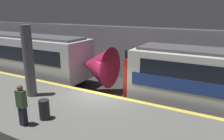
{
  "coord_description": "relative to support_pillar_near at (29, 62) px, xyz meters",
  "views": [
    {
      "loc": [
        6.16,
        -9.64,
        5.52
      ],
      "look_at": [
        0.34,
        0.85,
        2.18
      ],
      "focal_mm": 35.0,
      "sensor_mm": 36.0,
      "label": 1
    }
  ],
  "objects": [
    {
      "name": "station_rear_barrier",
      "position": [
        2.95,
        8.13,
        -0.81
      ],
      "size": [
        50.0,
        0.15,
        4.2
      ],
      "color": "#939399",
      "rests_on": "ground"
    },
    {
      "name": "ground_plane",
      "position": [
        2.95,
        2.12,
        -2.91
      ],
      "size": [
        120.0,
        120.0,
        0.0
      ],
      "primitive_type": "plane",
      "color": "#33302D"
    },
    {
      "name": "support_pillar_near",
      "position": [
        0.0,
        0.0,
        0.0
      ],
      "size": [
        0.53,
        0.53,
        3.74
      ],
      "color": "#56565B",
      "rests_on": "platform"
    },
    {
      "name": "person_waiting",
      "position": [
        2.22,
        -2.37,
        -0.97
      ],
      "size": [
        0.38,
        0.24,
        1.7
      ],
      "color": "black",
      "rests_on": "platform"
    },
    {
      "name": "train_modern",
      "position": [
        -7.6,
        4.25,
        -1.07
      ],
      "size": [
        19.59,
        2.96,
        3.6
      ],
      "color": "black",
      "rests_on": "ground"
    },
    {
      "name": "platform",
      "position": [
        2.95,
        -0.52,
        -2.39
      ],
      "size": [
        40.0,
        5.29,
        1.05
      ],
      "color": "slate",
      "rests_on": "ground"
    },
    {
      "name": "trash_bin",
      "position": [
        2.56,
        -1.58,
        -1.45
      ],
      "size": [
        0.44,
        0.44,
        0.85
      ],
      "color": "#232328",
      "rests_on": "platform"
    }
  ]
}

